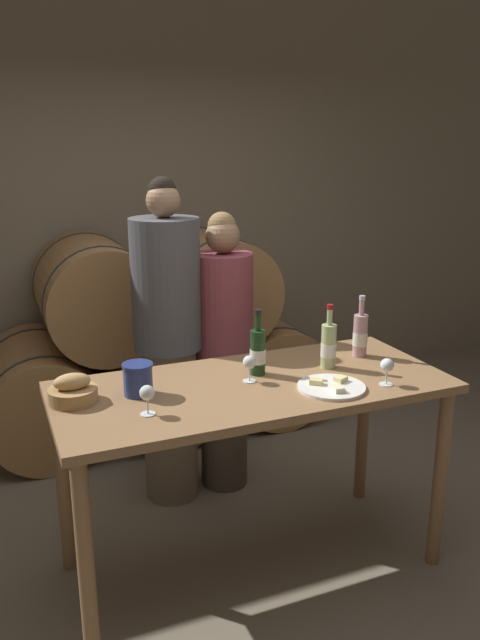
{
  "coord_description": "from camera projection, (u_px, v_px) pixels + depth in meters",
  "views": [
    {
      "loc": [
        -1.04,
        -2.35,
        1.96
      ],
      "look_at": [
        0.0,
        0.15,
        1.18
      ],
      "focal_mm": 35.0,
      "sensor_mm": 36.0,
      "label": 1
    }
  ],
  "objects": [
    {
      "name": "person_right",
      "position": [
        224.0,
        353.0,
        3.52
      ],
      "size": [
        0.33,
        0.33,
        1.6
      ],
      "color": "#4C4238",
      "rests_on": "ground_plane"
    },
    {
      "name": "cheese_plate",
      "position": [
        331.0,
        387.0,
        2.69
      ],
      "size": [
        0.3,
        0.3,
        0.04
      ],
      "color": "white",
      "rests_on": "tasting_table"
    },
    {
      "name": "wine_glass_left",
      "position": [
        249.0,
        363.0,
        2.75
      ],
      "size": [
        0.06,
        0.06,
        0.12
      ],
      "color": "white",
      "rests_on": "tasting_table"
    },
    {
      "name": "wine_glass_far_left",
      "position": [
        147.0,
        394.0,
        2.41
      ],
      "size": [
        0.06,
        0.06,
        0.12
      ],
      "color": "white",
      "rests_on": "tasting_table"
    },
    {
      "name": "tasting_table",
      "position": [
        253.0,
        408.0,
        2.79
      ],
      "size": [
        1.75,
        0.76,
        0.93
      ],
      "color": "olive",
      "rests_on": "ground_plane"
    },
    {
      "name": "blue_crock",
      "position": [
        138.0,
        378.0,
        2.61
      ],
      "size": [
        0.13,
        0.13,
        0.14
      ],
      "color": "navy",
      "rests_on": "tasting_table"
    },
    {
      "name": "wine_bottle_white",
      "position": [
        329.0,
        346.0,
        2.92
      ],
      "size": [
        0.07,
        0.07,
        0.31
      ],
      "color": "#ADBC7F",
      "rests_on": "tasting_table"
    },
    {
      "name": "stone_wall_back",
      "position": [
        129.0,
        193.0,
        4.6
      ],
      "size": [
        10.0,
        0.12,
        3.2
      ],
      "color": "gray",
      "rests_on": "ground_plane"
    },
    {
      "name": "wine_bottle_rose",
      "position": [
        360.0,
        335.0,
        3.08
      ],
      "size": [
        0.07,
        0.07,
        0.31
      ],
      "color": "#BC8E93",
      "rests_on": "tasting_table"
    },
    {
      "name": "ground_plane",
      "position": [
        252.0,
        563.0,
        3.01
      ],
      "size": [
        10.0,
        10.0,
        0.0
      ],
      "primitive_type": "plane",
      "color": "#726654"
    },
    {
      "name": "bread_basket",
      "position": [
        73.0,
        391.0,
        2.54
      ],
      "size": [
        0.2,
        0.2,
        0.12
      ],
      "color": "#A87F4C",
      "rests_on": "tasting_table"
    },
    {
      "name": "person_left",
      "position": [
        168.0,
        344.0,
        3.37
      ],
      "size": [
        0.37,
        0.37,
        1.8
      ],
      "color": "#756651",
      "rests_on": "ground_plane"
    },
    {
      "name": "barrel_stack",
      "position": [
        156.0,
        343.0,
        4.33
      ],
      "size": [
        2.31,
        0.97,
        1.37
      ],
      "color": "#9E7042",
      "rests_on": "ground_plane"
    },
    {
      "name": "wine_glass_center",
      "position": [
        387.0,
        366.0,
        2.71
      ],
      "size": [
        0.06,
        0.06,
        0.12
      ],
      "color": "white",
      "rests_on": "tasting_table"
    },
    {
      "name": "wine_bottle_red",
      "position": [
        258.0,
        352.0,
        2.83
      ],
      "size": [
        0.07,
        0.07,
        0.31
      ],
      "color": "#193819",
      "rests_on": "tasting_table"
    }
  ]
}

